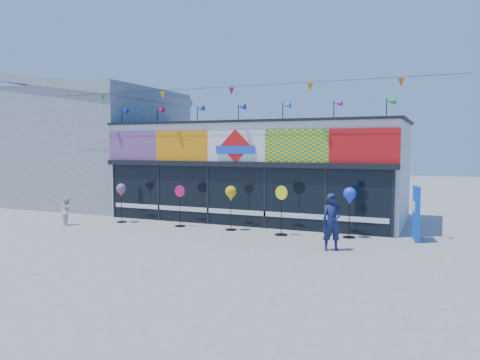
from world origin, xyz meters
The scene contains 11 objects.
ground centered at (0.00, 0.00, 0.00)m, with size 80.00×80.00×0.00m, color slate.
kite_shop centered at (0.00, 5.94, 2.05)m, with size 16.00×5.70×5.31m.
neighbour_building centered at (-10.00, 7.00, 3.20)m, with size 8.18×7.20×6.87m.
blue_sign centered at (6.55, 3.17, 0.90)m, with size 0.29×0.90×1.78m.
spinner_0 centered at (-4.61, 2.36, 1.26)m, with size 0.40×0.40×1.58m.
spinner_1 centered at (-1.93, 2.45, 0.84)m, with size 0.45×0.40×1.59m.
spinner_2 centered at (0.20, 2.51, 1.31)m, with size 0.41×0.41×1.64m.
spinner_3 centered at (2.21, 2.31, 0.91)m, with size 0.48×0.44×1.72m.
spinner_4 centered at (4.46, 2.79, 1.37)m, with size 0.43×0.43×1.71m.
adult_man centered at (4.35, 0.64, 0.85)m, with size 0.62×0.41×1.69m, color #161E46.
child centered at (-6.18, 0.99, 0.55)m, with size 0.54×0.31×1.10m, color white.
Camera 1 is at (7.31, -12.99, 3.07)m, focal length 35.00 mm.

